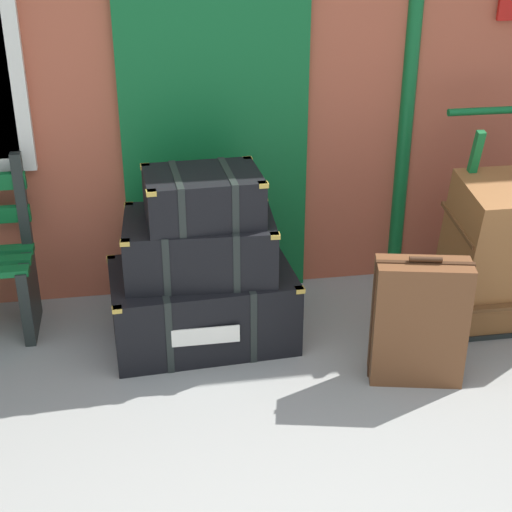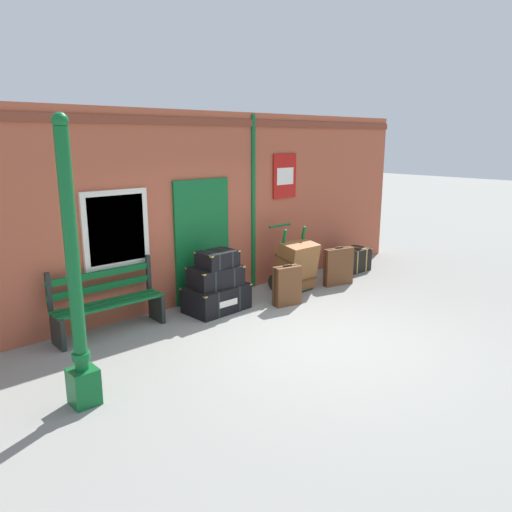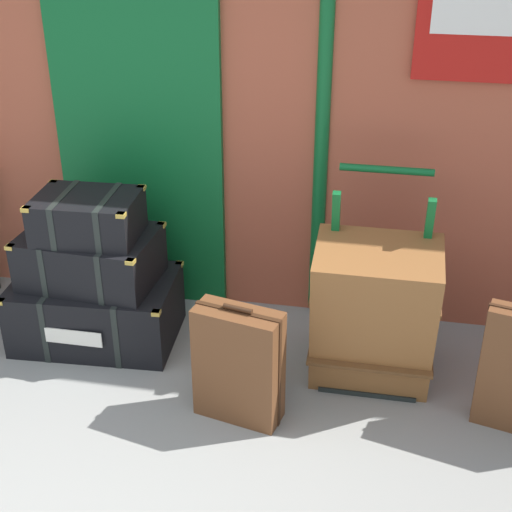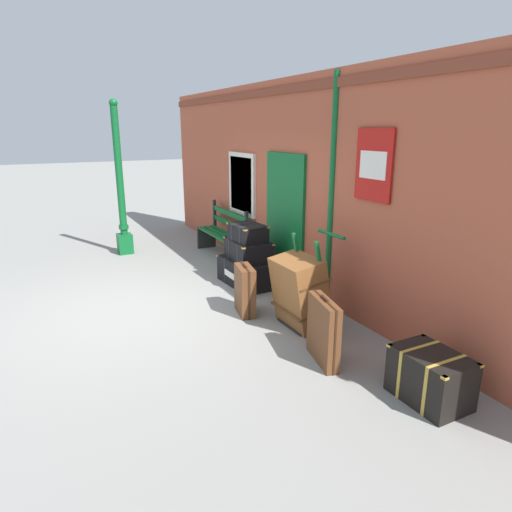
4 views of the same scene
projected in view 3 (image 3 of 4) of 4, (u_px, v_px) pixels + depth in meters
The scene contains 7 objects.
brick_facade at pixel (158, 65), 4.62m from camera, with size 10.40×0.35×3.20m.
steamer_trunk_base at pixel (97, 309), 4.66m from camera, with size 1.05×0.71×0.43m.
steamer_trunk_middle at pixel (91, 257), 4.50m from camera, with size 0.84×0.59×0.33m.
steamer_trunk_top at pixel (88, 216), 4.33m from camera, with size 0.63×0.48×0.27m.
porters_trolley at pixel (373, 326), 4.37m from camera, with size 0.71×0.63×1.19m.
large_brown_trunk at pixel (374, 314), 4.12m from camera, with size 0.70×0.58×0.94m.
suitcase_caramel at pixel (239, 365), 3.92m from camera, with size 0.50×0.29×0.71m.
Camera 3 is at (1.47, -1.85, 2.69)m, focal length 51.18 mm.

